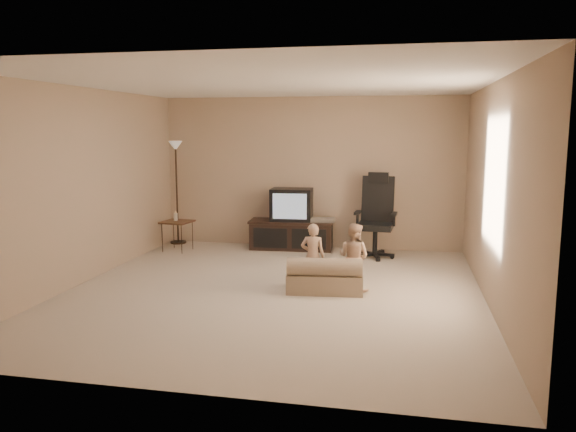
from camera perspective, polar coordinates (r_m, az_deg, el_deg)
name	(u,v)px	position (r m, az deg, el deg)	size (l,w,h in m)	color
floor	(273,291)	(6.94, -1.50, -7.66)	(5.50, 5.50, 0.00)	beige
room_shell	(273,168)	(6.67, -1.55, 4.94)	(5.50, 5.50, 5.50)	white
tv_stand	(292,224)	(9.28, 0.40, -0.81)	(1.43, 0.60, 1.01)	black
office_chair	(376,227)	(8.80, 8.93, -1.11)	(0.65, 0.68, 1.31)	black
side_table	(177,222)	(9.30, -11.21, -0.60)	(0.50, 0.50, 0.67)	brown
floor_lamp	(176,169)	(9.83, -11.30, 4.69)	(0.28, 0.28, 1.77)	#312216
child_sofa	(325,278)	(6.88, 3.76, -6.26)	(0.96, 0.61, 0.45)	gray
toddler_left	(313,256)	(6.98, 2.53, -4.09)	(0.30, 0.22, 0.82)	tan
toddler_right	(354,257)	(6.93, 6.68, -4.16)	(0.41, 0.22, 0.84)	tan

